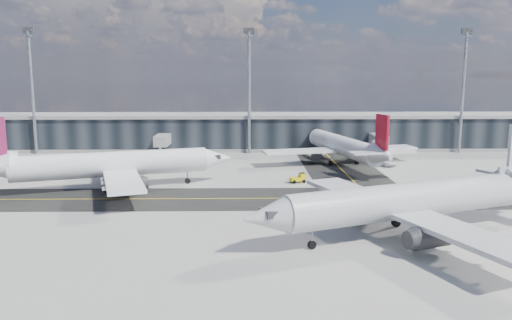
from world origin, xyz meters
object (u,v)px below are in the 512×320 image
object	(u,v)px
airliner_near	(412,201)
service_van	(385,162)
airliner_af	(108,165)
airliner_redtail	(344,146)
baggage_tug	(299,178)

from	to	relation	value
airliner_near	service_van	distance (m)	45.52
airliner_af	airliner_redtail	distance (m)	47.34
airliner_af	airliner_near	size ratio (longest dim) A/B	1.01
airliner_af	baggage_tug	distance (m)	31.76
airliner_af	airliner_redtail	xyz separation A→B (m)	(42.16, 21.51, -0.17)
baggage_tug	airliner_af	bearing A→B (deg)	-97.50
airliner_redtail	service_van	bearing A→B (deg)	-21.11
airliner_redtail	airliner_af	bearing A→B (deg)	-165.93
airliner_af	baggage_tug	xyz separation A→B (m)	(31.31, 4.29, -3.16)
airliner_redtail	baggage_tug	bearing A→B (deg)	-135.19
airliner_near	service_van	xyz separation A→B (m)	(9.16, 44.47, -3.26)
airliner_redtail	baggage_tug	xyz separation A→B (m)	(-10.85, -17.22, -2.99)
airliner_af	service_van	distance (m)	54.48
airliner_af	service_van	xyz separation A→B (m)	(50.44, 20.33, -3.22)
airliner_near	baggage_tug	world-z (taller)	airliner_near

